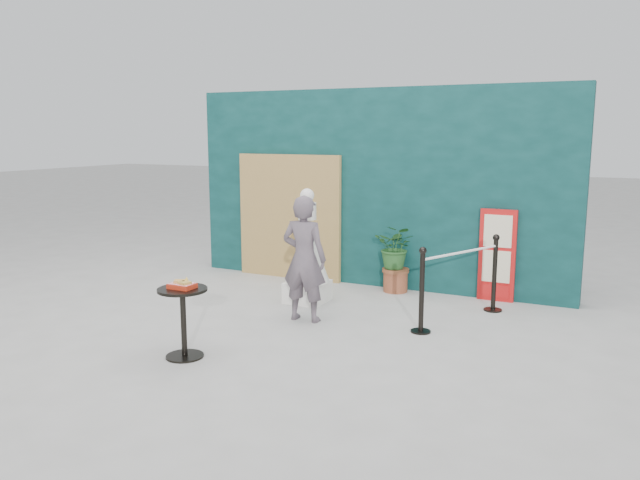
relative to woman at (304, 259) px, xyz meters
The scene contains 10 objects.
ground 1.24m from the woman, 84.10° to the right, with size 60.00×60.00×0.00m, color #ADAAA5.
back_wall 2.31m from the woman, 87.43° to the left, with size 6.00×0.30×3.00m, color #0A2D2C.
bamboo_fence 2.38m from the woman, 123.22° to the left, with size 1.80×0.08×2.00m, color tan.
woman is the anchor object (origin of this frame).
menu_board 2.83m from the woman, 45.04° to the left, with size 0.50×0.07×1.30m.
statue 0.89m from the woman, 114.60° to the left, with size 0.62×0.62×1.59m.
cafe_table 1.83m from the woman, 107.39° to the right, with size 0.52×0.52×0.75m.
food_basket 1.80m from the woman, 107.35° to the right, with size 0.26×0.19×0.11m.
planter 1.97m from the woman, 73.32° to the left, with size 0.59×0.51×1.01m.
stanchion_barrier 1.97m from the woman, 25.09° to the left, with size 0.84×1.54×1.03m.
Camera 1 is at (3.41, -5.80, 2.36)m, focal length 35.00 mm.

